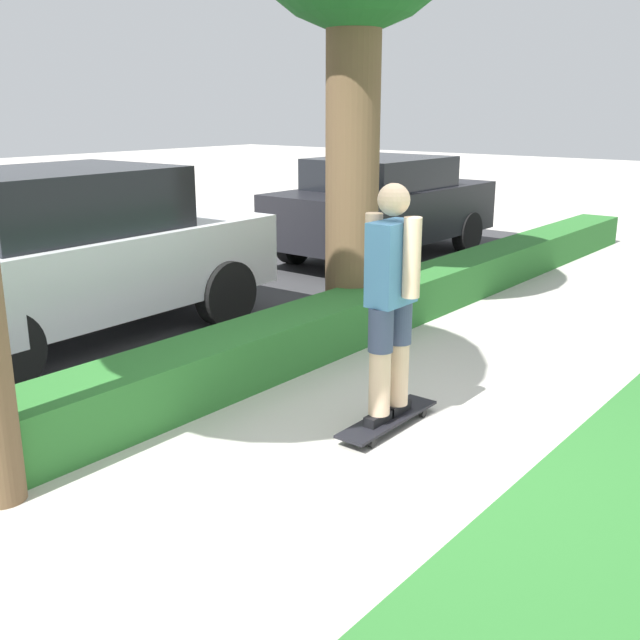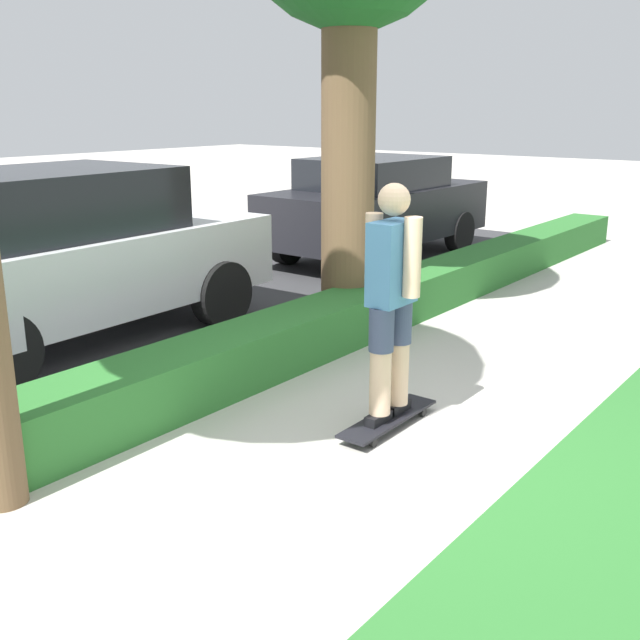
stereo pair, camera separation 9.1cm
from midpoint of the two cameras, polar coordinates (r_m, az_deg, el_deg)
The scene contains 7 objects.
ground_plane at distance 5.30m, azimuth 4.90°, elevation -9.37°, with size 60.00×60.00×0.00m, color #BCB7AD.
street_asphalt at distance 8.24m, azimuth -20.08°, elevation -0.94°, with size 18.12×5.00×0.01m.
hedge_row at distance 6.18m, azimuth -7.47°, elevation -3.42°, with size 18.12×0.60×0.46m.
skateboard at distance 5.52m, azimuth 5.66°, elevation -7.54°, with size 0.99×0.24×0.08m.
skater_person at distance 5.23m, azimuth 5.94°, elevation 1.72°, with size 0.50×0.43×1.69m.
parked_car_middle at distance 7.74m, azimuth -18.32°, elevation 4.84°, with size 4.14×1.98×1.70m.
parked_car_rear at distance 11.55m, azimuth 5.09°, elevation 8.67°, with size 3.92×1.79×1.53m.
Camera 1 is at (-3.97, -2.67, 2.27)m, focal length 42.00 mm.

